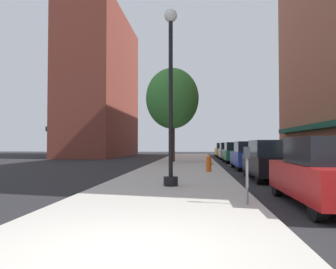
{
  "coord_description": "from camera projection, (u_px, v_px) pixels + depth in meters",
  "views": [
    {
      "loc": [
        0.91,
        -4.32,
        1.49
      ],
      "look_at": [
        -0.87,
        16.41,
        2.1
      ],
      "focal_mm": 35.93,
      "sensor_mm": 36.0,
      "label": 1
    }
  ],
  "objects": [
    {
      "name": "car_silver",
      "position": [
        228.0,
        151.0,
        33.05
      ],
      "size": [
        1.8,
        4.3,
        1.66
      ],
      "rotation": [
        0.0,
        0.0,
        0.01
      ],
      "color": "black",
      "rests_on": "ground"
    },
    {
      "name": "car_blue",
      "position": [
        249.0,
        156.0,
        19.89
      ],
      "size": [
        1.8,
        4.3,
        1.66
      ],
      "rotation": [
        0.0,
        0.0,
        0.04
      ],
      "color": "black",
      "rests_on": "ground"
    },
    {
      "name": "fire_hydrant",
      "position": [
        209.0,
        164.0,
        16.71
      ],
      "size": [
        0.33,
        0.26,
        0.79
      ],
      "color": "#E05614",
      "rests_on": "sidewalk_slab"
    },
    {
      "name": "building_far_background",
      "position": [
        102.0,
        87.0,
        42.38
      ],
      "size": [
        6.8,
        18.0,
        17.61
      ],
      "color": "brown",
      "rests_on": "ground"
    },
    {
      "name": "ground_plane",
      "position": [
        244.0,
        167.0,
        21.92
      ],
      "size": [
        90.0,
        90.0,
        0.0
      ],
      "primitive_type": "plane",
      "color": "#232326"
    },
    {
      "name": "car_red",
      "position": [
        328.0,
        173.0,
        7.96
      ],
      "size": [
        1.8,
        4.3,
        1.66
      ],
      "rotation": [
        0.0,
        0.0,
        -0.01
      ],
      "color": "black",
      "rests_on": "ground"
    },
    {
      "name": "lamppost",
      "position": [
        171.0,
        93.0,
        11.16
      ],
      "size": [
        0.48,
        0.48,
        5.9
      ],
      "color": "black",
      "rests_on": "sidewalk_slab"
    },
    {
      "name": "tree_near",
      "position": [
        172.0,
        99.0,
        27.02
      ],
      "size": [
        4.25,
        4.25,
        7.51
      ],
      "color": "#422D1E",
      "rests_on": "sidewalk_slab"
    },
    {
      "name": "car_green",
      "position": [
        235.0,
        153.0,
        27.13
      ],
      "size": [
        1.8,
        4.3,
        1.66
      ],
      "rotation": [
        0.0,
        0.0,
        -0.0
      ],
      "color": "black",
      "rests_on": "ground"
    },
    {
      "name": "sidewalk_slab",
      "position": [
        184.0,
        165.0,
        23.26
      ],
      "size": [
        4.8,
        50.0,
        0.12
      ],
      "primitive_type": "cube",
      "color": "#B7B2A8",
      "rests_on": "ground"
    },
    {
      "name": "car_black",
      "position": [
        271.0,
        161.0,
        13.99
      ],
      "size": [
        1.8,
        4.3,
        1.66
      ],
      "rotation": [
        0.0,
        0.0,
        -0.03
      ],
      "color": "black",
      "rests_on": "ground"
    },
    {
      "name": "parking_meter_near",
      "position": [
        247.0,
        168.0,
        7.67
      ],
      "size": [
        0.14,
        0.09,
        1.31
      ],
      "color": "slate",
      "rests_on": "sidewalk_slab"
    },
    {
      "name": "car_yellow",
      "position": [
        223.0,
        150.0,
        39.65
      ],
      "size": [
        1.8,
        4.3,
        1.66
      ],
      "rotation": [
        0.0,
        0.0,
        0.04
      ],
      "color": "black",
      "rests_on": "ground"
    }
  ]
}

